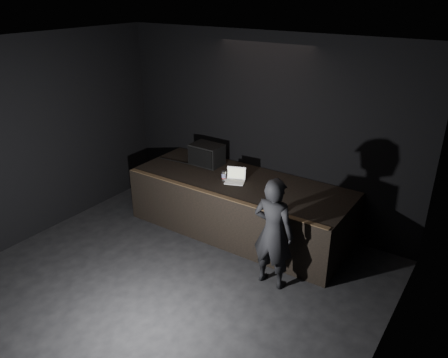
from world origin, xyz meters
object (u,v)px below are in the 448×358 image
object	(u,v)px
beer_can	(224,176)
person	(273,233)
stage_monitor	(207,154)
laptop	(235,178)
stage_riser	(240,206)

from	to	relation	value
beer_can	person	distance (m)	1.77
stage_monitor	person	bearing A→B (deg)	-31.55
laptop	person	world-z (taller)	person
person	beer_can	bearing A→B (deg)	-31.65
person	stage_riser	bearing A→B (deg)	-40.76
stage_monitor	beer_can	xyz separation A→B (m)	(0.71, -0.46, -0.11)
stage_riser	laptop	bearing A→B (deg)	-137.12
stage_monitor	beer_can	bearing A→B (deg)	-32.41
stage_riser	laptop	distance (m)	0.57
stage_riser	beer_can	size ratio (longest dim) A/B	22.18
beer_can	person	bearing A→B (deg)	-31.57
stage_monitor	laptop	bearing A→B (deg)	-21.70
stage_riser	person	xyz separation A→B (m)	(1.25, -1.07, 0.38)
stage_monitor	laptop	world-z (taller)	stage_monitor
stage_monitor	laptop	distance (m)	0.97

